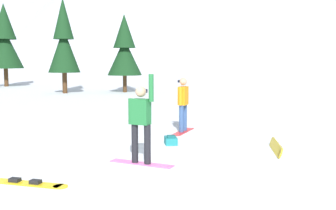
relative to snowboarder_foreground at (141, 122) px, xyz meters
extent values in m
plane|color=white|center=(-1.05, 0.64, -0.96)|extent=(800.00, 800.00, 0.00)
cube|color=pink|center=(0.00, 0.00, -0.95)|extent=(1.52, 0.83, 0.02)
cylinder|color=black|center=(-0.15, 0.06, -0.50)|extent=(0.15, 0.15, 0.88)
cylinder|color=black|center=(0.15, -0.06, -0.50)|extent=(0.15, 0.15, 0.88)
cube|color=#237238|center=(0.00, 0.00, 0.23)|extent=(0.46, 0.37, 0.57)
cylinder|color=#237238|center=(-0.24, 0.10, 0.22)|extent=(0.11, 0.11, 0.58)
cylinder|color=#237238|center=(0.24, -0.10, 0.76)|extent=(0.11, 0.11, 0.60)
sphere|color=tan|center=(0.00, 0.00, 0.67)|extent=(0.24, 0.24, 0.24)
cube|color=black|center=(0.05, 0.13, 0.68)|extent=(0.17, 0.10, 0.08)
cube|color=red|center=(0.84, 4.22, -0.95)|extent=(0.72, 1.51, 0.02)
cylinder|color=#335184|center=(0.79, 4.07, -0.50)|extent=(0.15, 0.15, 0.86)
cylinder|color=#335184|center=(0.89, 4.37, -0.50)|extent=(0.15, 0.15, 0.86)
cube|color=orange|center=(0.84, 4.22, 0.22)|extent=(0.35, 0.45, 0.59)
cylinder|color=orange|center=(0.76, 3.97, 0.23)|extent=(0.11, 0.11, 0.58)
cylinder|color=orange|center=(0.92, 4.47, 0.23)|extent=(0.11, 0.11, 0.58)
sphere|color=tan|center=(0.84, 4.22, 0.68)|extent=(0.24, 0.24, 0.24)
cube|color=black|center=(0.71, 4.26, 0.69)|extent=(0.09, 0.17, 0.08)
cube|color=yellow|center=(-2.01, -1.62, -0.95)|extent=(1.53, 0.60, 0.02)
cylinder|color=yellow|center=(-1.28, -1.78, -0.95)|extent=(0.33, 0.33, 0.02)
cube|color=black|center=(-2.23, -1.57, -0.90)|extent=(0.23, 0.18, 0.07)
cube|color=black|center=(-1.79, -1.67, -0.90)|extent=(0.23, 0.18, 0.07)
cube|color=yellow|center=(3.26, 1.42, -0.83)|extent=(0.18, 1.43, 0.26)
cylinder|color=yellow|center=(3.23, 0.71, -0.83)|extent=(0.12, 0.27, 0.26)
cylinder|color=yellow|center=(3.29, 2.13, -0.83)|extent=(0.12, 0.27, 0.26)
cube|color=black|center=(3.29, 1.20, -0.81)|extent=(0.12, 0.21, 0.16)
cube|color=black|center=(3.32, 1.63, -0.81)|extent=(0.12, 0.21, 0.16)
cube|color=#1E7A7F|center=(0.55, 2.20, -0.85)|extent=(0.40, 0.50, 0.22)
cube|color=#165B5F|center=(0.57, 2.13, -0.72)|extent=(0.26, 0.24, 0.07)
cylinder|color=black|center=(0.51, 2.44, -0.84)|extent=(0.05, 0.12, 0.02)
cylinder|color=#472D19|center=(-3.72, 20.62, -0.34)|extent=(0.28, 0.28, 1.23)
cone|color=#143819|center=(-3.72, 20.62, 1.59)|extent=(2.46, 2.46, 2.62)
cone|color=#143819|center=(-3.72, 20.62, 3.42)|extent=(1.60, 1.60, 2.40)
cylinder|color=#472D19|center=(-15.20, 26.57, -0.16)|extent=(0.36, 0.36, 1.60)
cone|color=#143819|center=(-15.20, 26.57, 2.33)|extent=(3.06, 3.06, 3.39)
cone|color=#143819|center=(-15.20, 26.57, 4.71)|extent=(1.99, 1.99, 3.11)
cylinder|color=#472D19|center=(-7.77, 19.47, -0.23)|extent=(0.33, 0.33, 1.46)
cone|color=#143819|center=(-7.77, 19.47, 2.05)|extent=(2.19, 2.19, 3.10)
cone|color=#143819|center=(-7.77, 19.47, 4.22)|extent=(1.42, 1.42, 2.84)
camera|label=1|loc=(1.13, -9.08, 1.37)|focal=44.44mm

